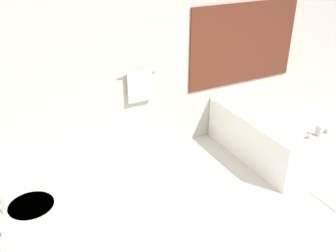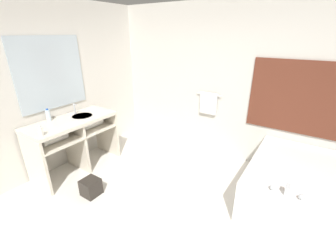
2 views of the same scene
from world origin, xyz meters
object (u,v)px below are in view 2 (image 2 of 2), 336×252
water_bottle_1 (48,115)px  waste_bin (91,187)px  soap_dispenser (41,131)px  bathtub (289,182)px

water_bottle_1 → waste_bin: 1.32m
soap_dispenser → waste_bin: soap_dispenser is taller
bathtub → water_bottle_1: 3.67m
bathtub → water_bottle_1: size_ratio=7.82×
water_bottle_1 → waste_bin: (0.98, -0.11, -0.88)m
bathtub → waste_bin: (-2.39, -1.40, -0.20)m
bathtub → waste_bin: bathtub is taller
bathtub → waste_bin: size_ratio=6.43×
waste_bin → bathtub: bearing=30.4°
water_bottle_1 → waste_bin: bearing=-6.7°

